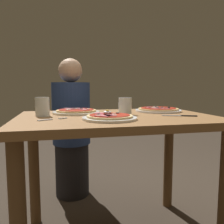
{
  "coord_description": "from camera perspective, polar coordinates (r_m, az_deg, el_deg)",
  "views": [
    {
      "loc": [
        -0.32,
        -1.28,
        0.94
      ],
      "look_at": [
        -0.04,
        -0.07,
        0.81
      ],
      "focal_mm": 36.72,
      "sensor_mm": 36.0,
      "label": 1
    }
  ],
  "objects": [
    {
      "name": "pizza_foreground",
      "position": [
        1.17,
        -0.61,
        -1.28
      ],
      "size": [
        0.28,
        0.28,
        0.05
      ],
      "color": "white",
      "rests_on": "dining_table"
    },
    {
      "name": "pizza_across_left",
      "position": [
        1.59,
        11.42,
        0.56
      ],
      "size": [
        0.31,
        0.31,
        0.03
      ],
      "color": "white",
      "rests_on": "dining_table"
    },
    {
      "name": "dining_table",
      "position": [
        1.35,
        1.09,
        -6.63
      ],
      "size": [
        1.12,
        0.75,
        0.78
      ],
      "color": "olive",
      "rests_on": "ground"
    },
    {
      "name": "fork",
      "position": [
        1.19,
        -15.08,
        -1.81
      ],
      "size": [
        0.15,
        0.09,
        0.0
      ],
      "color": "silver",
      "rests_on": "dining_table"
    },
    {
      "name": "water_glass_near",
      "position": [
        1.38,
        3.3,
        1.24
      ],
      "size": [
        0.08,
        0.08,
        0.1
      ],
      "color": "silver",
      "rests_on": "dining_table"
    },
    {
      "name": "knife",
      "position": [
        1.36,
        17.0,
        -0.87
      ],
      "size": [
        0.19,
        0.1,
        0.01
      ],
      "color": "silver",
      "rests_on": "dining_table"
    },
    {
      "name": "water_glass_far",
      "position": [
        1.36,
        -16.93,
        0.95
      ],
      "size": [
        0.08,
        0.08,
        0.11
      ],
      "color": "silver",
      "rests_on": "dining_table"
    },
    {
      "name": "diner_person",
      "position": [
        2.01,
        -10.04,
        -4.82
      ],
      "size": [
        0.32,
        0.32,
        1.18
      ],
      "rotation": [
        0.0,
        0.0,
        3.14
      ],
      "color": "black",
      "rests_on": "ground"
    },
    {
      "name": "pizza_across_right",
      "position": [
        1.47,
        -8.87,
        0.14
      ],
      "size": [
        0.3,
        0.3,
        0.03
      ],
      "color": "silver",
      "rests_on": "dining_table"
    },
    {
      "name": "salt_shaker",
      "position": [
        1.47,
        2.17,
        1.06
      ],
      "size": [
        0.03,
        0.03,
        0.07
      ],
      "color": "white",
      "rests_on": "dining_table"
    }
  ]
}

